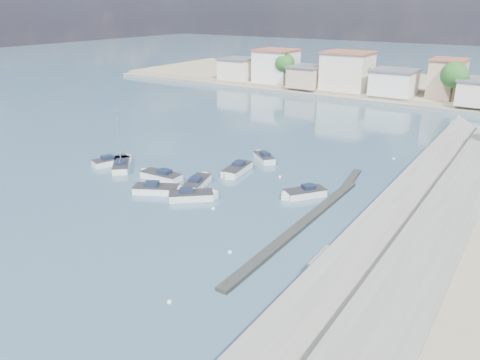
% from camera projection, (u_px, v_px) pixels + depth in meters
% --- Properties ---
extents(ground, '(400.00, 400.00, 0.00)m').
position_uv_depth(ground, '(348.00, 142.00, 71.20)').
color(ground, '#315062').
rests_on(ground, ground).
extents(seawall_walkway, '(5.00, 90.00, 1.80)m').
position_uv_depth(seawall_walkway, '(437.00, 237.00, 40.27)').
color(seawall_walkway, slate).
rests_on(seawall_walkway, ground).
extents(breakwater, '(2.00, 31.02, 0.35)m').
position_uv_depth(breakwater, '(312.00, 215.00, 46.26)').
color(breakwater, black).
rests_on(breakwater, ground).
extents(far_shore_land, '(160.00, 40.00, 1.40)m').
position_uv_depth(far_shore_land, '(429.00, 89.00, 111.54)').
color(far_shore_land, gray).
rests_on(far_shore_land, ground).
extents(far_shore_quay, '(160.00, 2.50, 0.80)m').
position_uv_depth(far_shore_quay, '(404.00, 105.00, 95.25)').
color(far_shore_quay, slate).
rests_on(far_shore_quay, ground).
extents(far_town, '(113.01, 12.80, 8.35)m').
position_uv_depth(far_town, '(470.00, 83.00, 92.75)').
color(far_town, beige).
rests_on(far_town, far_shore_land).
extents(shore_trees, '(74.56, 38.32, 7.92)m').
position_uv_depth(shore_trees, '(449.00, 82.00, 86.64)').
color(shore_trees, '#38281E').
rests_on(shore_trees, ground).
extents(motorboat_a, '(3.15, 5.35, 1.48)m').
position_uv_depth(motorboat_a, '(198.00, 182.00, 54.07)').
color(motorboat_a, white).
rests_on(motorboat_a, ground).
extents(motorboat_b, '(4.81, 4.52, 1.48)m').
position_uv_depth(motorboat_b, '(194.00, 196.00, 50.30)').
color(motorboat_b, white).
rests_on(motorboat_b, ground).
extents(motorboat_c, '(5.70, 2.21, 1.48)m').
position_uv_depth(motorboat_c, '(160.00, 176.00, 56.19)').
color(motorboat_c, white).
rests_on(motorboat_c, ground).
extents(motorboat_d, '(4.17, 4.77, 1.48)m').
position_uv_depth(motorboat_d, '(303.00, 193.00, 50.94)').
color(motorboat_d, white).
rests_on(motorboat_d, ground).
extents(motorboat_e, '(3.34, 5.17, 1.48)m').
position_uv_depth(motorboat_e, '(113.00, 161.00, 61.33)').
color(motorboat_e, white).
rests_on(motorboat_e, ground).
extents(motorboat_f, '(4.34, 3.94, 1.48)m').
position_uv_depth(motorboat_f, '(263.00, 158.00, 62.83)').
color(motorboat_f, white).
rests_on(motorboat_f, ground).
extents(motorboat_g, '(2.61, 5.82, 1.48)m').
position_uv_depth(motorboat_g, '(236.00, 170.00, 58.06)').
color(motorboat_g, white).
rests_on(motorboat_g, ground).
extents(motorboat_h, '(5.42, 4.09, 1.48)m').
position_uv_depth(motorboat_h, '(159.00, 190.00, 51.98)').
color(motorboat_h, white).
rests_on(motorboat_h, ground).
extents(sailboat, '(5.15, 5.36, 9.00)m').
position_uv_depth(sailboat, '(121.00, 164.00, 60.01)').
color(sailboat, white).
rests_on(sailboat, ground).
extents(mooring_buoys, '(15.67, 41.76, 0.35)m').
position_uv_depth(mooring_buoys, '(289.00, 211.00, 47.47)').
color(mooring_buoys, white).
rests_on(mooring_buoys, ground).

